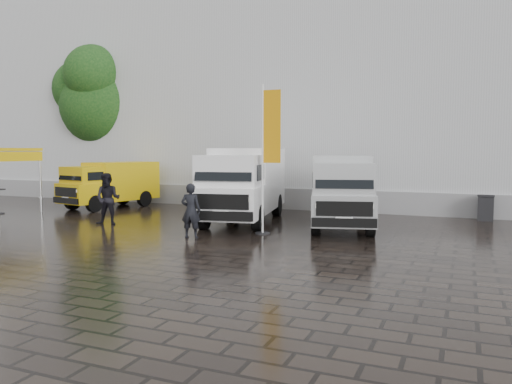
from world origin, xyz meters
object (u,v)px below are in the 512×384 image
Objects in this scene: van_white at (244,185)px; flagpole at (268,151)px; van_yellow at (110,185)px; person_tent at (108,199)px; person_front at (191,211)px; van_silver at (341,191)px; wheelie_bin at (486,208)px.

flagpole reaches higher than van_white.
van_yellow reaches higher than person_tent.
van_yellow is 2.73× the size of person_front.
van_yellow reaches higher than person_front.
person_front is (-3.88, -4.10, -0.43)m from van_silver.
person_front reaches higher than wheelie_bin.
van_white reaches higher than person_front.
van_silver is 8.69m from person_tent.
flagpole is 2.55× the size of person_tent.
van_white is at bearing 166.59° from van_silver.
person_tent is at bearing -28.38° from person_front.
van_white reaches higher than van_silver.
van_white is at bearing -0.07° from van_yellow.
person_tent is (-4.34, 1.29, 0.09)m from person_front.
van_white reaches higher than person_tent.
flagpole reaches higher than van_yellow.
person_tent is (-6.31, -0.36, -1.80)m from flagpole.
van_white is 3.77× the size of person_front.
van_silver is 1.21× the size of flagpole.
flagpole reaches higher than person_tent.
flagpole reaches higher than van_silver.
van_yellow is 0.72× the size of van_white.
person_front is (-0.06, -4.00, -0.56)m from van_white.
person_tent is at bearing -38.99° from van_yellow.
flagpole is (-1.90, -2.45, 1.46)m from van_silver.
person_tent is at bearing -159.53° from van_white.
flagpole is (9.87, -4.12, 1.66)m from van_yellow.
van_yellow is 10.83m from flagpole.
van_silver is at bearing -138.61° from wheelie_bin.
van_silver is at bearing -9.49° from van_white.
van_white is 1.33× the size of flagpole.
van_silver reaches higher than wheelie_bin.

